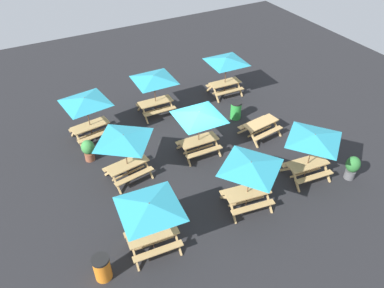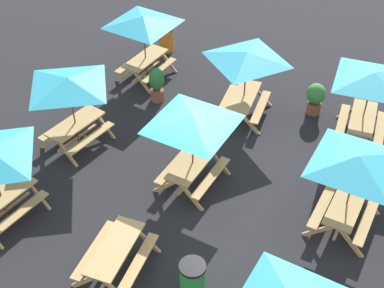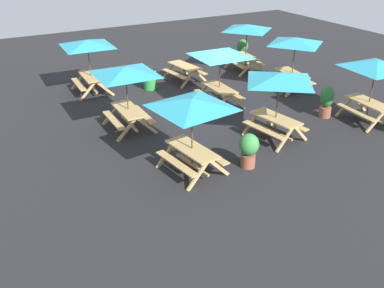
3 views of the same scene
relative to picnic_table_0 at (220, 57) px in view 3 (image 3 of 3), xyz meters
The scene contains 14 objects.
ground_plane 2.00m from the picnic_table_0, 131.33° to the left, with size 33.42×33.42×0.00m, color #232326.
picnic_table_0 is the anchor object (origin of this frame).
picnic_table_1 4.91m from the picnic_table_0, 47.69° to the right, with size 2.21×2.21×2.34m.
picnic_table_2 5.39m from the picnic_table_0, 139.28° to the left, with size 2.80×2.80×2.34m.
picnic_table_3 4.04m from the picnic_table_0, 95.65° to the left, with size 2.83×2.83×2.34m.
picnic_table_4 3.81m from the picnic_table_0, 89.06° to the right, with size 2.27×2.27×2.34m.
picnic_table_5 3.49m from the picnic_table_0, behind, with size 2.27×2.27×2.34m.
picnic_table_6 5.64m from the picnic_table_0, 45.49° to the left, with size 2.83×2.83×2.34m.
picnic_table_7 5.61m from the picnic_table_0, 135.71° to the right, with size 2.82×2.82×2.34m.
picnic_table_8 3.65m from the picnic_table_0, ahead, with size 1.96×1.72×0.81m.
trash_bin_green 3.84m from the picnic_table_0, 27.45° to the left, with size 0.59×0.59×0.98m.
potted_plant_0 6.88m from the picnic_table_0, 42.94° to the right, with size 0.60×0.60×1.14m.
potted_plant_1 5.22m from the picnic_table_0, 157.63° to the left, with size 0.60×0.60×1.08m.
potted_plant_2 4.34m from the picnic_table_0, 136.11° to the right, with size 0.50×0.50×1.21m.
Camera 3 is at (-13.50, 8.70, 6.43)m, focal length 40.00 mm.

